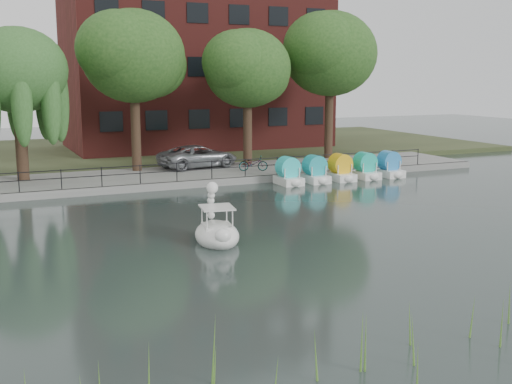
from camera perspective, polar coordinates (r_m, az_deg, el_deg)
ground_plane at (r=22.78m, az=3.00°, el=-4.96°), size 120.00×120.00×0.00m
promenade at (r=37.38m, az=-8.28°, el=1.29°), size 40.00×6.00×0.40m
kerb at (r=34.59m, az=-6.93°, el=0.60°), size 40.00×0.25×0.40m
land_strip at (r=50.87m, az=-12.67°, el=3.51°), size 60.00×22.00×0.36m
railing at (r=34.63m, az=-7.06°, el=2.19°), size 32.00×0.05×1.00m
apartment_building at (r=52.47m, az=-5.34°, el=13.96°), size 20.00×10.07×18.00m
willow_mid at (r=36.61m, az=-20.51°, el=10.07°), size 5.32×5.32×8.15m
broadleaf_center at (r=38.62m, az=-10.85°, el=11.72°), size 6.00×6.00×9.25m
broadleaf_right at (r=40.37m, az=-0.77°, el=10.88°), size 5.40×5.40×8.32m
broadleaf_far at (r=44.25m, az=6.62°, el=12.07°), size 6.30×6.30×9.71m
minivan at (r=39.64m, az=-5.16°, el=3.32°), size 3.72×6.13×1.59m
bicycle at (r=38.10m, az=-0.25°, el=2.63°), size 1.16×1.82×1.00m
swan_boat at (r=23.39m, az=-3.52°, el=-3.39°), size 1.97×2.72×2.12m
pedal_boat_row at (r=37.44m, az=7.53°, el=1.96°), size 7.95×1.70×1.40m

